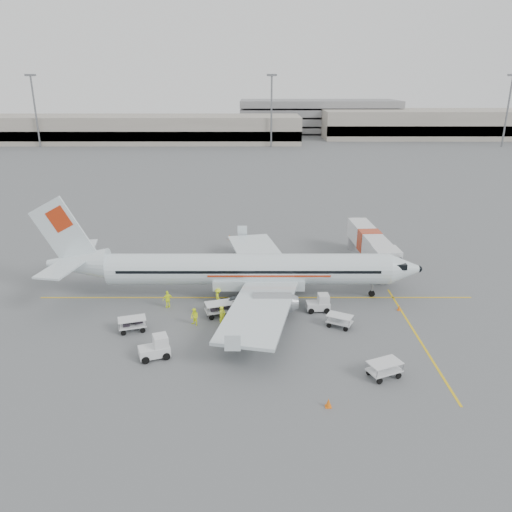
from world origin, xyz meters
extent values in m
plane|color=#56595B|center=(0.00, 0.00, 0.00)|extent=(360.00, 360.00, 0.00)
cube|color=yellow|center=(0.00, 0.00, 0.01)|extent=(44.00, 0.20, 0.01)
cube|color=yellow|center=(14.00, -8.00, 0.01)|extent=(0.20, 20.00, 0.01)
cone|color=orange|center=(13.80, -2.94, 0.27)|extent=(0.33, 0.33, 0.54)
cone|color=orange|center=(-3.65, 19.54, 0.34)|extent=(0.42, 0.42, 0.68)
cone|color=orange|center=(4.91, -17.95, 0.35)|extent=(0.43, 0.43, 0.70)
imported|color=#D0E01D|center=(-3.05, -6.08, 0.95)|extent=(0.82, 0.82, 1.91)
imported|color=#D0E01D|center=(-5.55, -6.00, 0.82)|extent=(1.01, 0.98, 1.64)
imported|color=#D0E01D|center=(-3.74, -1.59, 0.83)|extent=(0.93, 1.22, 1.66)
imported|color=#D0E01D|center=(-8.58, -2.32, 0.88)|extent=(1.11, 0.88, 1.76)
camera|label=1|loc=(-0.04, -46.47, 21.14)|focal=35.00mm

